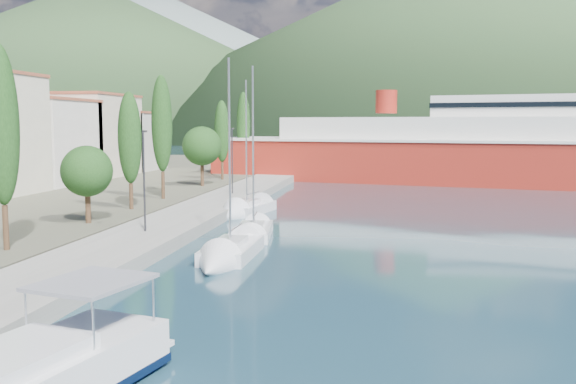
# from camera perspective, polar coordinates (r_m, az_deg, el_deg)

# --- Properties ---
(ground) EXTENTS (1400.00, 1400.00, 0.00)m
(ground) POSITION_cam_1_polar(r_m,az_deg,el_deg) (140.99, 6.90, 3.07)
(ground) COLOR #1E3E4D
(quay) EXTENTS (5.00, 88.00, 0.80)m
(quay) POSITION_cam_1_polar(r_m,az_deg,el_deg) (49.40, -8.11, -1.95)
(quay) COLOR gray
(quay) RESTS_ON ground
(hills_far) EXTENTS (1480.00, 900.00, 180.00)m
(hills_far) POSITION_cam_1_polar(r_m,az_deg,el_deg) (656.87, 21.28, 11.78)
(hills_far) COLOR slate
(hills_far) RESTS_ON ground
(hills_near) EXTENTS (1010.00, 520.00, 115.00)m
(hills_near) POSITION_cam_1_polar(r_m,az_deg,el_deg) (406.09, 22.77, 11.52)
(hills_near) COLOR #2E4A28
(hills_near) RESTS_ON ground
(town_buildings) EXTENTS (9.20, 69.20, 11.30)m
(town_buildings) POSITION_cam_1_polar(r_m,az_deg,el_deg) (68.81, -24.01, 4.15)
(town_buildings) COLOR beige
(town_buildings) RESTS_ON land_strip
(tree_row) EXTENTS (4.13, 63.05, 10.84)m
(tree_row) POSITION_cam_1_polar(r_m,az_deg,el_deg) (57.27, -11.04, 4.65)
(tree_row) COLOR #47301E
(tree_row) RESTS_ON land_strip
(lamp_posts) EXTENTS (0.15, 45.18, 6.06)m
(lamp_posts) POSITION_cam_1_polar(r_m,az_deg,el_deg) (38.82, -12.96, 1.25)
(lamp_posts) COLOR #2D2D33
(lamp_posts) RESTS_ON quay
(sailboat_near) EXTENTS (2.42, 8.11, 11.65)m
(sailboat_near) POSITION_cam_1_polar(r_m,az_deg,el_deg) (33.47, -5.81, -5.90)
(sailboat_near) COLOR silver
(sailboat_near) RESTS_ON ground
(sailboat_mid) EXTENTS (3.14, 8.32, 11.68)m
(sailboat_mid) POSITION_cam_1_polar(r_m,az_deg,el_deg) (39.54, -3.28, -4.07)
(sailboat_mid) COLOR silver
(sailboat_mid) RESTS_ON ground
(sailboat_far) EXTENTS (4.11, 8.32, 11.72)m
(sailboat_far) POSITION_cam_1_polar(r_m,az_deg,el_deg) (50.61, -4.42, -1.80)
(sailboat_far) COLOR silver
(sailboat_far) RESTS_ON ground
(ferry) EXTENTS (62.57, 25.39, 12.16)m
(ferry) POSITION_cam_1_polar(r_m,az_deg,el_deg) (82.11, 14.59, 3.40)
(ferry) COLOR #9F2318
(ferry) RESTS_ON ground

